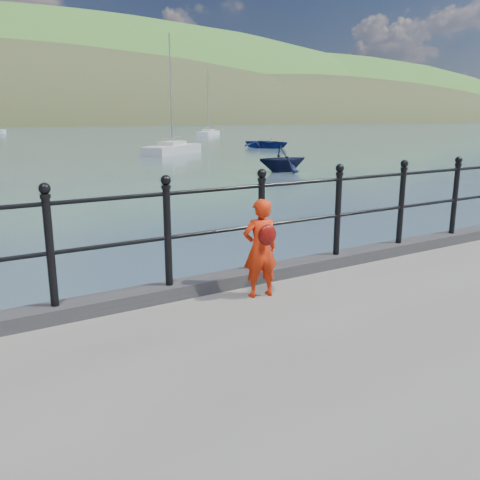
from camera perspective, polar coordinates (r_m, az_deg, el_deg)
ground at (r=6.41m, az=-3.10°, el=-13.52°), size 600.00×600.00×0.00m
kerb at (r=5.87m, az=-2.53°, el=-4.74°), size 60.00×0.30×0.15m
railing at (r=5.68m, az=-2.61°, el=2.45°), size 18.11×0.11×1.20m
far_shore at (r=249.17m, az=-22.05°, el=6.85°), size 830.00×200.00×156.00m
child at (r=5.48m, az=2.32°, el=-0.88°), size 0.44×0.35×1.09m
launch_blue at (r=49.31m, az=3.13°, el=10.84°), size 4.54×5.38×0.95m
launch_navy at (r=27.79m, az=4.81°, el=9.11°), size 3.04×2.71×1.45m
sailboat_far at (r=81.04m, az=-3.59°, el=11.86°), size 6.35×6.67×10.22m
sailboat_near at (r=41.60m, az=-7.57°, el=10.02°), size 6.53×5.66×9.28m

